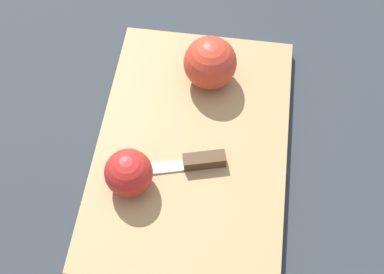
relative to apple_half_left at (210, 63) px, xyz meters
name	(u,v)px	position (x,y,z in m)	size (l,w,h in m)	color
ground_plane	(192,152)	(0.12, -0.02, -0.06)	(4.00, 4.00, 0.00)	#282D33
cutting_board	(192,148)	(0.12, -0.02, -0.05)	(0.42, 0.29, 0.02)	#A37A4C
apple_half_left	(210,63)	(0.00, 0.00, 0.00)	(0.08, 0.08, 0.08)	red
apple_half_right	(129,173)	(0.19, -0.09, -0.01)	(0.06, 0.06, 0.06)	red
knife	(196,162)	(0.15, -0.01, -0.03)	(0.05, 0.14, 0.02)	silver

